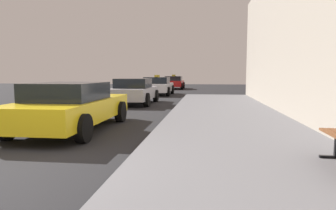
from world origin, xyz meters
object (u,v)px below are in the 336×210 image
Objects in this scene: car_silver at (134,91)px; car_white at (157,86)px; car_red at (174,82)px; car_yellow at (71,106)px.

car_white is at bearing 89.03° from car_silver.
car_yellow is at bearing -91.03° from car_red.
car_silver is at bearing -90.97° from car_white.
car_red is at bearing 88.61° from car_silver.
car_yellow is at bearing -90.59° from car_white.
car_white is at bearing -91.71° from car_red.
car_yellow is 22.50m from car_red.
car_yellow is 1.10× the size of car_white.
car_white and car_red have the same top height.
car_red is at bearing 88.29° from car_white.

